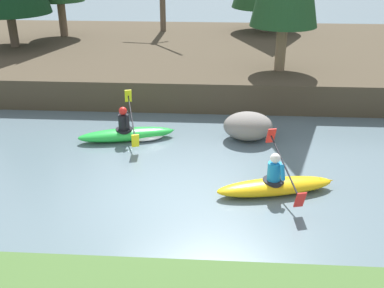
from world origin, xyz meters
name	(u,v)px	position (x,y,z in m)	size (l,w,h in m)	color
ground_plane	(161,193)	(0.00, 0.00, 0.00)	(90.00, 90.00, 0.00)	slate
riverbank_far	(191,56)	(0.00, 10.74, 0.51)	(44.00, 11.37, 1.01)	#473D2D
kayaker_lead	(276,184)	(2.59, 0.19, 0.22)	(2.78, 2.05, 1.20)	yellow
kayaker_middle	(130,133)	(-1.25, 2.90, 0.20)	(2.77, 2.04, 1.20)	green
boulder_midstream	(248,126)	(2.10, 3.16, 0.40)	(1.40, 1.10, 0.79)	gray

